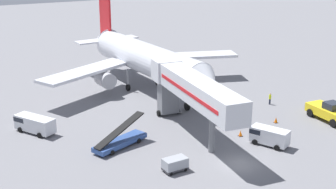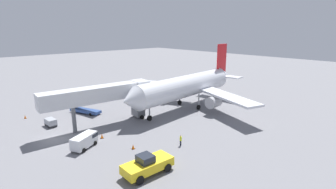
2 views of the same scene
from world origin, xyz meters
name	(u,v)px [view 1 (image 1 of 2)]	position (x,y,z in m)	size (l,w,h in m)	color
ground_plane	(240,164)	(0.00, 0.00, 0.00)	(300.00, 300.00, 0.00)	slate
airplane_at_gate	(144,58)	(2.25, 29.19, 5.09)	(35.49, 36.52, 13.86)	silver
jet_bridge	(190,89)	(-0.51, 9.91, 5.79)	(5.05, 20.64, 7.63)	silver
pushback_tug	(330,112)	(18.18, 5.06, 1.21)	(3.15, 6.61, 2.61)	yellow
belt_loader_truck	(120,141)	(-9.70, 10.00, 0.78)	(7.32, 4.49, 3.34)	#2D4C8E
service_van_far_left	(269,135)	(5.90, 2.58, 1.18)	(3.60, 4.76, 2.06)	silver
service_van_mid_center	(34,123)	(-17.57, 18.97, 1.20)	(4.44, 5.64, 2.09)	silver
baggage_cart_far_right	(175,164)	(-6.88, 1.82, 0.79)	(2.59, 1.61, 1.42)	#38383D
ground_crew_worker_foreground	(270,98)	(15.32, 13.82, 0.91)	(0.35, 0.35, 1.73)	#1E2333
safety_cone_alpha	(276,120)	(11.33, 7.66, 0.38)	(0.50, 0.50, 0.76)	black
safety_cone_bravo	(241,133)	(4.55, 6.14, 0.38)	(0.51, 0.51, 0.77)	black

